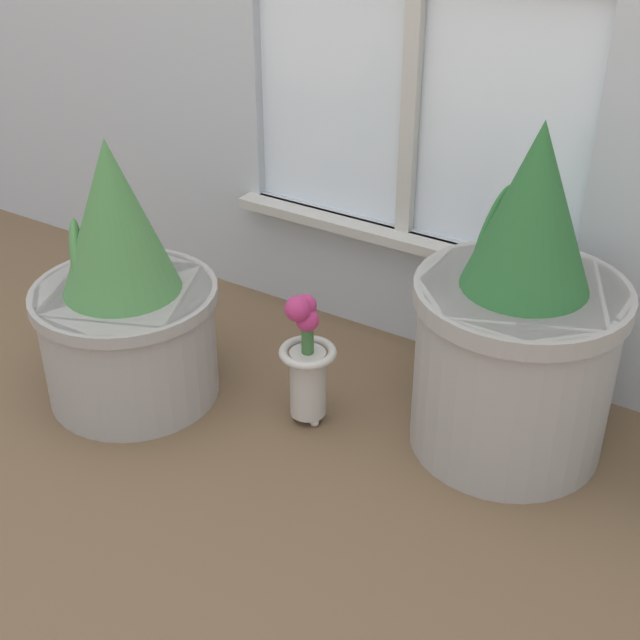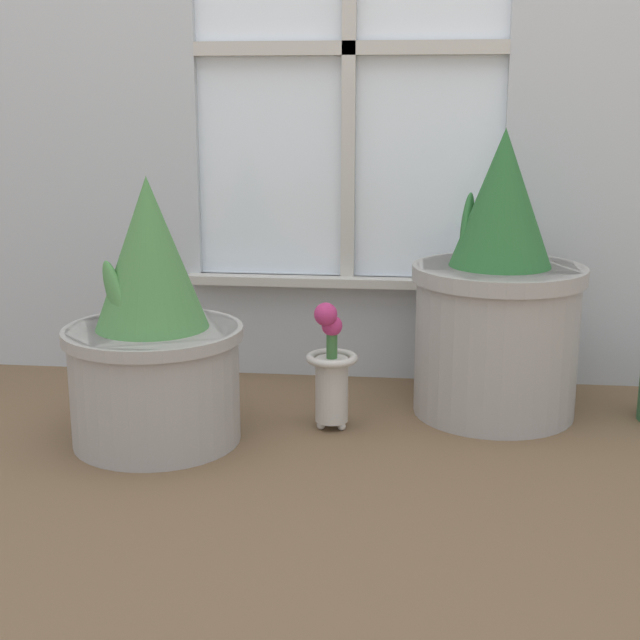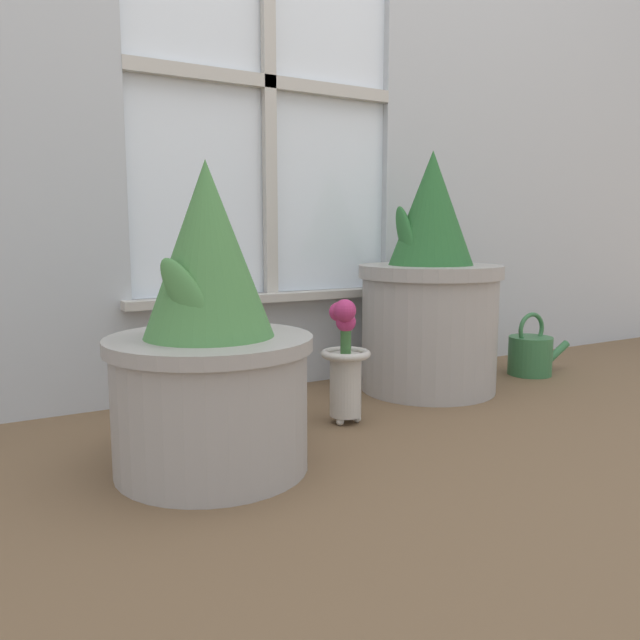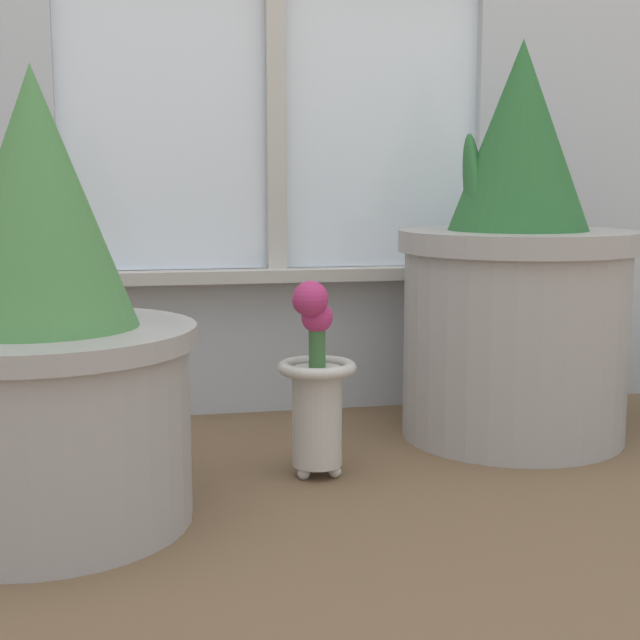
{
  "view_description": "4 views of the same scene",
  "coord_description": "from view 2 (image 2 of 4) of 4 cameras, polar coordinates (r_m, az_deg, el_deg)",
  "views": [
    {
      "loc": [
        0.85,
        -1.04,
        1.18
      ],
      "look_at": [
        0.01,
        0.3,
        0.23
      ],
      "focal_mm": 50.0,
      "sensor_mm": 36.0,
      "label": 1
    },
    {
      "loc": [
        0.2,
        -1.72,
        0.75
      ],
      "look_at": [
        -0.03,
        0.27,
        0.26
      ],
      "focal_mm": 50.0,
      "sensor_mm": 36.0,
      "label": 2
    },
    {
      "loc": [
        -0.79,
        -0.99,
        0.47
      ],
      "look_at": [
        -0.05,
        0.29,
        0.25
      ],
      "focal_mm": 35.0,
      "sensor_mm": 36.0,
      "label": 3
    },
    {
      "loc": [
        -0.25,
        -1.05,
        0.45
      ],
      "look_at": [
        0.0,
        0.26,
        0.25
      ],
      "focal_mm": 50.0,
      "sensor_mm": 36.0,
      "label": 4
    }
  ],
  "objects": [
    {
      "name": "flower_vase",
      "position": [
        2.08,
        0.72,
        -3.04
      ],
      "size": [
        0.12,
        0.12,
        0.31
      ],
      "color": "#BCB7AD",
      "rests_on": "ground_plane"
    },
    {
      "name": "ground_plane",
      "position": [
        1.88,
        -0.07,
        -9.73
      ],
      "size": [
        10.0,
        10.0,
        0.0
      ],
      "primitive_type": "plane",
      "color": "brown"
    },
    {
      "name": "potted_plant_right",
      "position": [
        2.2,
        11.29,
        1.13
      ],
      "size": [
        0.42,
        0.42,
        0.69
      ],
      "color": "#9E9993",
      "rests_on": "ground_plane"
    },
    {
      "name": "potted_plant_left",
      "position": [
        2.01,
        -10.63,
        -1.15
      ],
      "size": [
        0.4,
        0.4,
        0.6
      ],
      "color": "#9E9993",
      "rests_on": "ground_plane"
    }
  ]
}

